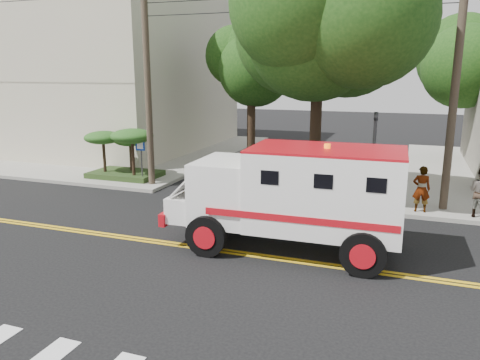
% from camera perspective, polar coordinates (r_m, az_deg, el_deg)
% --- Properties ---
extents(ground, '(100.00, 100.00, 0.00)m').
position_cam_1_polar(ground, '(13.54, -2.95, -8.52)').
color(ground, black).
rests_on(ground, ground).
extents(sidewalk_nw, '(17.00, 17.00, 0.15)m').
position_cam_1_polar(sidewalk_nw, '(31.52, -16.18, 3.59)').
color(sidewalk_nw, gray).
rests_on(sidewalk_nw, ground).
extents(building_left, '(16.00, 14.00, 10.00)m').
position_cam_1_polar(building_left, '(33.54, -18.04, 12.72)').
color(building_left, beige).
rests_on(building_left, sidewalk_nw).
extents(utility_pole_left, '(0.28, 0.28, 9.00)m').
position_cam_1_polar(utility_pole_left, '(20.51, -11.19, 11.48)').
color(utility_pole_left, '#382D23').
rests_on(utility_pole_left, ground).
extents(utility_pole_right, '(0.28, 0.28, 9.00)m').
position_cam_1_polar(utility_pole_right, '(17.84, 24.76, 10.35)').
color(utility_pole_right, '#382D23').
rests_on(utility_pole_right, ground).
extents(tree_main, '(6.08, 5.70, 9.85)m').
position_cam_1_polar(tree_main, '(18.18, 10.97, 19.85)').
color(tree_main, black).
rests_on(tree_main, ground).
extents(tree_left, '(4.48, 4.20, 7.70)m').
position_cam_1_polar(tree_left, '(24.59, 1.98, 14.80)').
color(tree_left, black).
rests_on(tree_left, ground).
extents(traffic_signal, '(0.15, 0.18, 3.60)m').
position_cam_1_polar(traffic_signal, '(17.44, 15.99, 3.47)').
color(traffic_signal, '#3F3F42').
rests_on(traffic_signal, ground).
extents(accessibility_sign, '(0.45, 0.10, 2.02)m').
position_cam_1_polar(accessibility_sign, '(21.27, -11.97, 2.99)').
color(accessibility_sign, '#3F3F42').
rests_on(accessibility_sign, ground).
extents(palm_planter, '(3.52, 2.63, 2.36)m').
position_cam_1_polar(palm_planter, '(22.27, -14.11, 4.06)').
color(palm_planter, '#1E3314').
rests_on(palm_planter, sidewalk_nw).
extents(armored_truck, '(6.64, 2.81, 2.99)m').
position_cam_1_polar(armored_truck, '(13.10, 6.67, -1.51)').
color(armored_truck, white).
rests_on(armored_truck, ground).
extents(pedestrian_a, '(0.63, 0.45, 1.65)m').
position_cam_1_polar(pedestrian_a, '(17.56, 21.24, -1.03)').
color(pedestrian_a, gray).
rests_on(pedestrian_a, sidewalk_ne).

